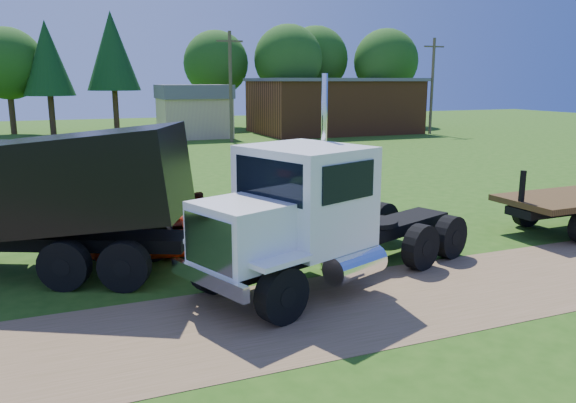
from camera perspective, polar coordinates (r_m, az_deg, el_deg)
name	(u,v)px	position (r m, az deg, el deg)	size (l,w,h in m)	color
ground	(409,297)	(13.81, 12.20, -9.51)	(140.00, 140.00, 0.00)	#244D11
dirt_track	(409,297)	(13.81, 12.20, -9.49)	(120.00, 4.20, 0.01)	brown
white_semi_tractor	(308,217)	(13.73, 2.09, -1.55)	(8.74, 5.52, 5.22)	black
black_dump_truck	(26,193)	(16.11, -25.06, 0.78)	(9.11, 6.11, 3.96)	black
orange_pickup	(171,231)	(17.10, -11.75, -2.95)	(2.17, 4.70, 1.31)	red
spectator_b	(198,217)	(18.09, -9.12, -1.53)	(0.78, 0.61, 1.60)	#999999
brick_building	(333,105)	(56.60, 4.63, 9.71)	(15.40, 10.40, 5.30)	brown
tan_shed	(194,110)	(51.86, -9.52, 9.11)	(6.20, 5.40, 4.70)	tan
utility_poles	(231,85)	(47.46, -5.85, 11.71)	(42.20, 0.28, 9.00)	#4A3E2A
tree_row	(215,61)	(61.46, -7.44, 13.98)	(55.62, 12.01, 11.80)	#332715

